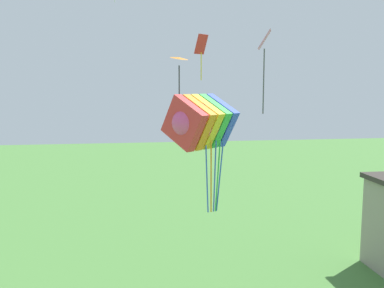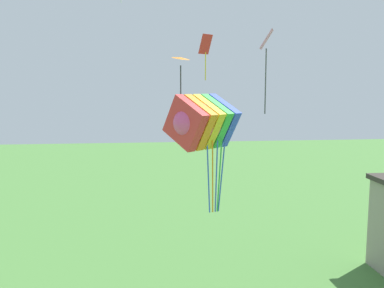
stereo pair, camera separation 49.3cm
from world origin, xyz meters
The scene contains 4 objects.
kite_rainbow_parafoil centered at (0.64, 9.04, 7.42)m, with size 3.58×3.48×4.83m.
kite_pink_diamond centered at (3.04, 8.51, 10.02)m, with size 0.67×0.75×3.24m.
kite_red_diamond centered at (1.40, 13.46, 10.67)m, with size 0.76×0.70×2.24m.
kite_orange_delta centered at (-0.24, 8.91, 9.73)m, with size 1.01×1.00×2.24m.
Camera 1 is at (-2.18, -7.77, 8.80)m, focal length 40.00 mm.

